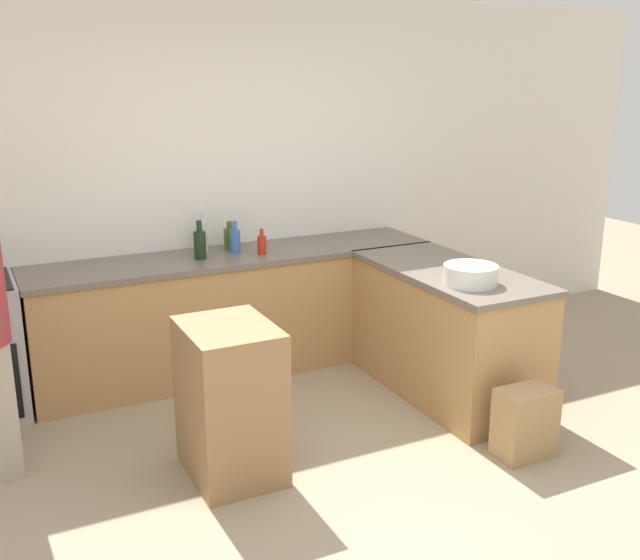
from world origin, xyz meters
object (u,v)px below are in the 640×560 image
hot_sauce_bottle (262,244)px  mixing_bowl (470,275)px  wine_bottle_dark (200,244)px  paper_bag (525,423)px  water_bottle_blue (235,240)px  olive_oil_bottle (230,238)px  island_table (230,401)px  vinegar_bottle_clear (203,235)px

hot_sauce_bottle → mixing_bowl: bearing=-56.1°
wine_bottle_dark → paper_bag: wine_bottle_dark is taller
water_bottle_blue → paper_bag: bearing=-63.3°
water_bottle_blue → paper_bag: size_ratio=0.56×
hot_sauce_bottle → olive_oil_bottle: (-0.15, 0.26, 0.01)m
island_table → water_bottle_blue: (0.57, 1.44, 0.54)m
water_bottle_blue → wine_bottle_dark: (-0.28, -0.06, 0.02)m
mixing_bowl → paper_bag: 0.95m
island_table → vinegar_bottle_clear: (0.38, 1.59, 0.57)m
hot_sauce_bottle → water_bottle_blue: water_bottle_blue is taller
vinegar_bottle_clear → wine_bottle_dark: size_ratio=1.10×
vinegar_bottle_clear → island_table: bearing=-103.5°
vinegar_bottle_clear → paper_bag: bearing=-61.0°
hot_sauce_bottle → water_bottle_blue: (-0.16, 0.12, 0.02)m
wine_bottle_dark → olive_oil_bottle: (0.29, 0.19, -0.03)m
vinegar_bottle_clear → olive_oil_bottle: (0.20, -0.02, -0.04)m
water_bottle_blue → olive_oil_bottle: size_ratio=1.12×
island_table → olive_oil_bottle: 1.76m
island_table → olive_oil_bottle: (0.58, 1.57, 0.53)m
mixing_bowl → hot_sauce_bottle: size_ratio=1.81×
wine_bottle_dark → mixing_bowl: bearing=-46.2°
hot_sauce_bottle → vinegar_bottle_clear: bearing=141.1°
water_bottle_blue → paper_bag: water_bottle_blue is taller
island_table → wine_bottle_dark: wine_bottle_dark is taller
water_bottle_blue → mixing_bowl: bearing=-54.1°
water_bottle_blue → olive_oil_bottle: (0.01, 0.13, -0.01)m
water_bottle_blue → wine_bottle_dark: bearing=-168.7°
vinegar_bottle_clear → wine_bottle_dark: bearing=-113.1°
mixing_bowl → vinegar_bottle_clear: size_ratio=1.12×
island_table → olive_oil_bottle: olive_oil_bottle is taller
island_table → mixing_bowl: bearing=0.8°
island_table → wine_bottle_dark: 1.52m
island_table → paper_bag: island_table is taller
wine_bottle_dark → paper_bag: (1.29, -1.95, -0.78)m
hot_sauce_bottle → vinegar_bottle_clear: 0.45m
island_table → hot_sauce_bottle: size_ratio=4.67×
wine_bottle_dark → paper_bag: 2.46m
paper_bag → mixing_bowl: bearing=88.7°
hot_sauce_bottle → olive_oil_bottle: 0.30m
water_bottle_blue → paper_bag: (1.01, -2.00, -0.77)m
hot_sauce_bottle → olive_oil_bottle: bearing=120.2°
vinegar_bottle_clear → mixing_bowl: bearing=-52.3°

